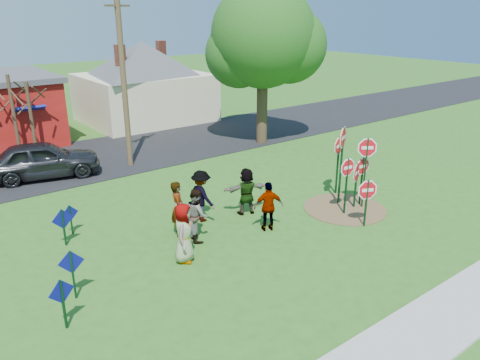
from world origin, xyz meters
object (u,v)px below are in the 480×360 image
object	(u,v)px
stop_sign_d	(339,151)
utility_pole	(123,74)
stop_sign_a	(367,193)
stop_sign_b	(343,146)
leafy_tree	(265,41)
stop_sign_c	(366,157)
person_b	(178,208)
suv	(42,160)
person_a	(184,233)

from	to	relation	value
stop_sign_d	utility_pole	size ratio (longest dim) A/B	0.30
stop_sign_a	stop_sign_d	world-z (taller)	stop_sign_d
utility_pole	stop_sign_b	bearing A→B (deg)	-64.84
stop_sign_d	leafy_tree	size ratio (longest dim) A/B	0.29
stop_sign_c	person_b	size ratio (longest dim) A/B	1.52
stop_sign_d	utility_pole	distance (m)	10.64
stop_sign_c	stop_sign_d	distance (m)	1.69
stop_sign_a	person_b	size ratio (longest dim) A/B	0.97
suv	person_a	bearing A→B (deg)	-159.83
person_a	stop_sign_b	bearing A→B (deg)	-43.77
person_b	utility_pole	size ratio (longest dim) A/B	0.23
stop_sign_d	leafy_tree	xyz separation A→B (m)	(2.78, 8.08, 3.85)
stop_sign_c	utility_pole	bearing A→B (deg)	151.68
stop_sign_d	leafy_tree	bearing A→B (deg)	59.13
person_a	stop_sign_d	bearing A→B (deg)	-38.19
person_b	stop_sign_c	bearing A→B (deg)	-85.08
stop_sign_a	person_a	xyz separation A→B (m)	(-6.43, 1.80, -0.31)
suv	stop_sign_a	bearing A→B (deg)	-134.58
stop_sign_a	leafy_tree	size ratio (longest dim) A/B	0.21
person_a	person_b	bearing A→B (deg)	19.84
stop_sign_b	person_b	xyz separation A→B (m)	(-6.50, 1.53, -1.45)
leafy_tree	suv	bearing A→B (deg)	173.21
stop_sign_a	person_b	world-z (taller)	person_b
stop_sign_d	person_a	xyz separation A→B (m)	(-8.06, -0.99, -0.93)
stop_sign_c	stop_sign_d	xyz separation A→B (m)	(0.32, 1.64, -0.21)
person_b	utility_pole	distance (m)	9.09
stop_sign_a	suv	xyz separation A→B (m)	(-7.65, 12.32, -0.38)
person_a	suv	distance (m)	10.58
person_a	leafy_tree	xyz separation A→B (m)	(10.84, 9.08, 4.78)
stop_sign_d	person_a	size ratio (longest dim) A/B	1.37
stop_sign_b	leafy_tree	bearing A→B (deg)	43.08
stop_sign_b	person_a	size ratio (longest dim) A/B	1.73
stop_sign_a	stop_sign_b	bearing A→B (deg)	90.82
stop_sign_d	stop_sign_a	bearing A→B (deg)	-131.96
stop_sign_d	stop_sign_b	bearing A→B (deg)	-144.88
stop_sign_d	person_b	world-z (taller)	stop_sign_d
stop_sign_d	person_b	distance (m)	7.35
stop_sign_b	stop_sign_c	distance (m)	1.00
stop_sign_a	person_b	distance (m)	6.65
stop_sign_c	leafy_tree	distance (m)	10.84
person_b	person_a	bearing A→B (deg)	178.82
person_a	utility_pole	world-z (taller)	utility_pole
stop_sign_c	person_b	world-z (taller)	stop_sign_c
person_a	suv	size ratio (longest dim) A/B	0.38
person_a	person_b	distance (m)	1.89
stop_sign_b	stop_sign_c	xyz separation A→B (m)	(0.43, -0.84, -0.32)
stop_sign_d	person_a	bearing A→B (deg)	175.18
stop_sign_c	person_b	bearing A→B (deg)	-162.49
stop_sign_d	person_a	distance (m)	8.17
stop_sign_c	person_a	bearing A→B (deg)	-148.46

